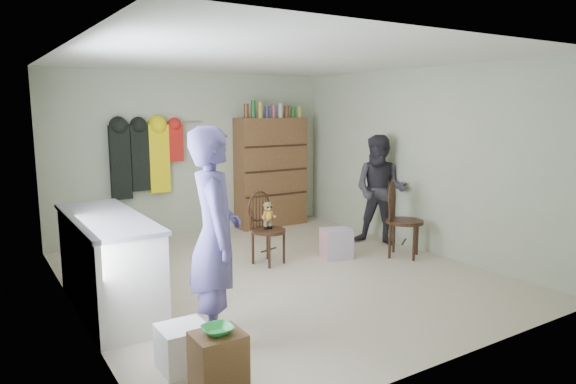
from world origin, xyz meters
TOP-DOWN VIEW (x-y plane):
  - ground_plane at (0.00, 0.00)m, footprint 5.00×5.00m
  - room_walls at (0.00, 0.53)m, footprint 5.00×5.00m
  - counter at (-1.95, 0.00)m, footprint 0.64×1.86m
  - stool at (-1.72, -2.03)m, footprint 0.34×0.29m
  - bowl at (-1.72, -2.03)m, footprint 0.21×0.21m
  - plastic_tub at (-1.77, -1.49)m, footprint 0.36×0.34m
  - chair_front at (0.10, 0.50)m, footprint 0.51×0.51m
  - chair_far at (1.76, -0.19)m, footprint 0.63×0.63m
  - striped_bag at (1.00, 0.19)m, footprint 0.43×0.38m
  - person_left at (-1.35, -1.19)m, footprint 0.62×0.77m
  - person_right at (1.96, 0.42)m, footprint 0.93×0.97m
  - dresser at (1.25, 2.30)m, footprint 1.20×0.39m
  - coat_rack at (-0.83, 2.38)m, footprint 1.42×0.12m

SIDE VIEW (x-z plane):
  - ground_plane at x=0.00m, z-range 0.00..0.00m
  - plastic_tub at x=-1.77m, z-range 0.00..0.34m
  - striped_bag at x=1.00m, z-range 0.00..0.39m
  - stool at x=-1.72m, z-range 0.00..0.48m
  - counter at x=-1.95m, z-range 0.00..0.94m
  - bowl at x=-1.72m, z-range 0.48..0.53m
  - chair_front at x=0.10m, z-range 0.06..0.99m
  - chair_far at x=1.76m, z-range 0.04..1.06m
  - person_right at x=1.96m, z-range 0.00..1.58m
  - person_left at x=-1.35m, z-range 0.00..1.82m
  - dresser at x=1.25m, z-range -0.13..1.95m
  - coat_rack at x=-0.83m, z-range 0.70..1.80m
  - room_walls at x=0.00m, z-range -0.92..4.08m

